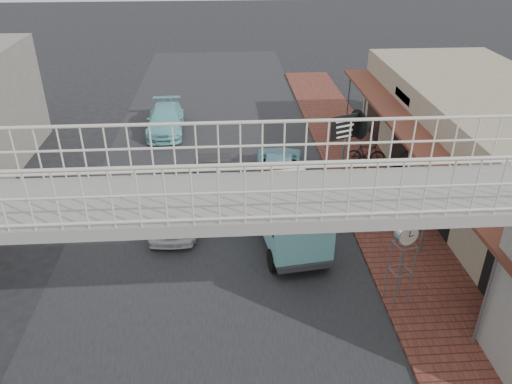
{
  "coord_description": "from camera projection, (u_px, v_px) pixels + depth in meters",
  "views": [
    {
      "loc": [
        0.58,
        -12.16,
        9.81
      ],
      "look_at": [
        1.55,
        2.37,
        1.8
      ],
      "focal_mm": 35.0,
      "sensor_mm": 36.0,
      "label": 1
    }
  ],
  "objects": [
    {
      "name": "sidewalk",
      "position": [
        389.0,
        221.0,
        18.3
      ],
      "size": [
        3.0,
        40.0,
        0.1
      ],
      "primitive_type": "cube",
      "color": "brown",
      "rests_on": "ground"
    },
    {
      "name": "motorcycle_near",
      "position": [
        358.0,
        210.0,
        18.07
      ],
      "size": [
        1.73,
        1.04,
        0.86
      ],
      "primitive_type": "imported",
      "rotation": [
        0.0,
        0.0,
        1.88
      ],
      "color": "black",
      "rests_on": "sidewalk"
    },
    {
      "name": "white_hatchback",
      "position": [
        176.0,
        206.0,
        18.01
      ],
      "size": [
        1.76,
        4.13,
        1.39
      ],
      "primitive_type": "imported",
      "rotation": [
        0.0,
        0.0,
        -0.03
      ],
      "color": "white",
      "rests_on": "ground"
    },
    {
      "name": "dark_sedan",
      "position": [
        214.0,
        181.0,
        19.74
      ],
      "size": [
        1.49,
        4.16,
        1.36
      ],
      "primitive_type": "imported",
      "rotation": [
        0.0,
        0.0,
        0.01
      ],
      "color": "black",
      "rests_on": "ground"
    },
    {
      "name": "road_strip",
      "position": [
        211.0,
        282.0,
        15.32
      ],
      "size": [
        10.0,
        60.0,
        0.01
      ],
      "primitive_type": "cube",
      "color": "black",
      "rests_on": "ground"
    },
    {
      "name": "angkot_far",
      "position": [
        165.0,
        120.0,
        25.86
      ],
      "size": [
        1.94,
        4.45,
        1.28
      ],
      "primitive_type": "imported",
      "rotation": [
        0.0,
        0.0,
        0.03
      ],
      "color": "#77C9CF",
      "rests_on": "ground"
    },
    {
      "name": "angkot_curb",
      "position": [
        279.0,
        166.0,
        21.11
      ],
      "size": [
        2.54,
        4.52,
        1.19
      ],
      "primitive_type": "imported",
      "rotation": [
        0.0,
        0.0,
        3.01
      ],
      "color": "#6AABB7",
      "rests_on": "ground"
    },
    {
      "name": "footbridge",
      "position": [
        202.0,
        284.0,
        10.3
      ],
      "size": [
        16.4,
        2.4,
        6.34
      ],
      "color": "gray",
      "rests_on": "ground"
    },
    {
      "name": "shophouse_row",
      "position": [
        506.0,
        158.0,
        18.49
      ],
      "size": [
        7.2,
        18.0,
        4.0
      ],
      "color": "gray",
      "rests_on": "ground"
    },
    {
      "name": "motorcycle_far",
      "position": [
        366.0,
        153.0,
        22.21
      ],
      "size": [
        1.77,
        0.81,
        1.03
      ],
      "primitive_type": "imported",
      "rotation": [
        0.0,
        0.0,
        1.37
      ],
      "color": "black",
      "rests_on": "sidewalk"
    },
    {
      "name": "angkot_van",
      "position": [
        289.0,
        210.0,
        16.54
      ],
      "size": [
        2.44,
        4.43,
        2.07
      ],
      "rotation": [
        0.0,
        0.0,
        0.14
      ],
      "color": "black",
      "rests_on": "ground"
    },
    {
      "name": "street_clock",
      "position": [
        406.0,
        238.0,
        13.37
      ],
      "size": [
        0.68,
        0.62,
        2.64
      ],
      "rotation": [
        0.0,
        0.0,
        0.27
      ],
      "color": "#59595B",
      "rests_on": "sidewalk"
    },
    {
      "name": "arrow_sign",
      "position": [
        363.0,
        125.0,
        19.46
      ],
      "size": [
        1.97,
        1.33,
        3.27
      ],
      "rotation": [
        0.0,
        0.0,
        0.38
      ],
      "color": "#59595B",
      "rests_on": "sidewalk"
    },
    {
      "name": "ground",
      "position": [
        211.0,
        282.0,
        15.33
      ],
      "size": [
        120.0,
        120.0,
        0.0
      ],
      "primitive_type": "plane",
      "color": "black",
      "rests_on": "ground"
    }
  ]
}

